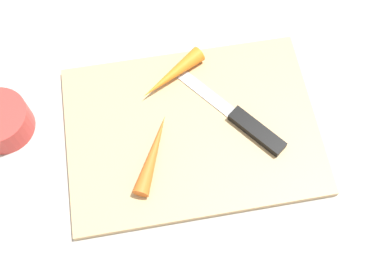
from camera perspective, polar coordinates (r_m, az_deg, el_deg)
ground_plane at (r=0.70m, az=-0.00°, el=-0.41°), size 1.40×1.40×0.00m
cutting_board at (r=0.70m, az=-0.00°, el=-0.21°), size 0.36×0.26×0.01m
knife at (r=0.69m, az=6.82°, el=0.28°), size 0.14×0.17×0.01m
carrot_long at (r=0.67m, az=-4.62°, el=-3.03°), size 0.07×0.12×0.02m
carrot_short at (r=0.72m, az=-2.39°, el=6.32°), size 0.11×0.08×0.02m
small_bowl at (r=0.74m, az=-21.71°, el=0.77°), size 0.09×0.09×0.04m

